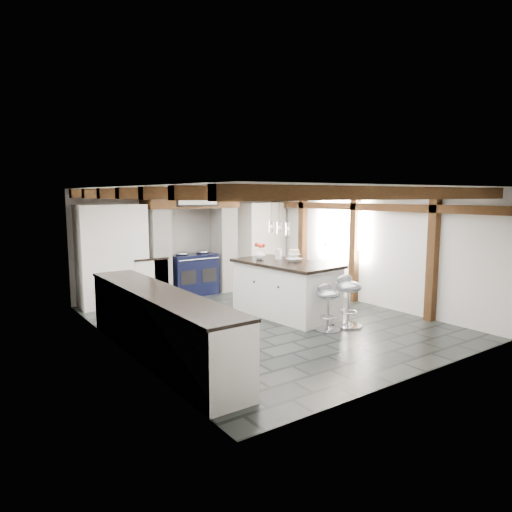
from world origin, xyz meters
TOP-DOWN VIEW (x-y plane):
  - ground at (0.00, 0.00)m, footprint 6.00×6.00m
  - room_shell at (-0.61, 1.42)m, footprint 6.00×6.03m
  - range_cooker at (0.00, 2.68)m, footprint 1.00×0.63m
  - kitchen_island at (0.57, 0.14)m, footprint 1.22×2.08m
  - bar_stool_near at (0.96, -1.04)m, footprint 0.51×0.51m
  - bar_stool_far at (0.53, -1.01)m, footprint 0.45×0.45m

SIDE VIEW (x-z plane):
  - ground at x=0.00m, z-range 0.00..0.00m
  - range_cooker at x=0.00m, z-range -0.03..0.96m
  - bar_stool_far at x=0.53m, z-range 0.09..0.86m
  - kitchen_island at x=0.57m, z-range -0.15..1.16m
  - bar_stool_near at x=0.96m, z-range 0.10..0.97m
  - room_shell at x=-0.61m, z-range -1.93..4.07m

